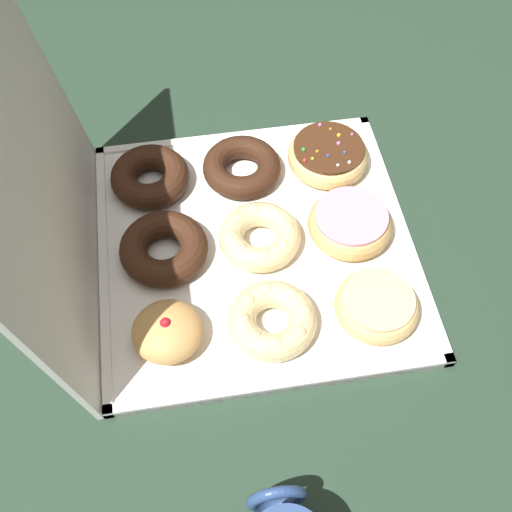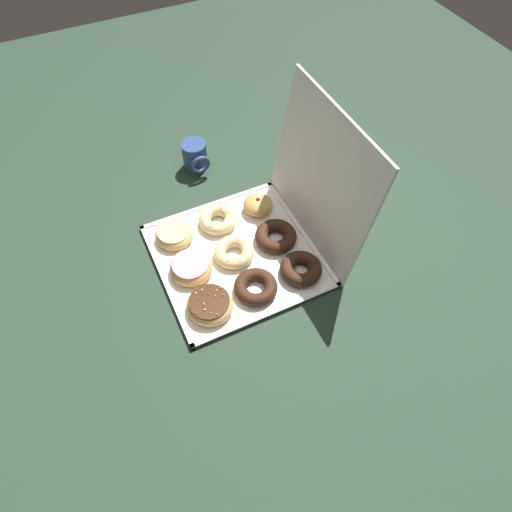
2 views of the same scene
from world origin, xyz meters
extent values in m
plane|color=#233828|center=(0.00, 0.00, 0.00)|extent=(3.00, 3.00, 0.00)
cube|color=white|center=(0.00, 0.00, 0.01)|extent=(0.43, 0.43, 0.01)
cube|color=white|center=(0.00, -0.21, 0.01)|extent=(0.43, 0.01, 0.01)
cube|color=white|center=(0.00, 0.21, 0.01)|extent=(0.43, 0.01, 0.01)
cube|color=white|center=(-0.21, 0.00, 0.01)|extent=(0.01, 0.43, 0.01)
cube|color=white|center=(0.21, 0.00, 0.01)|extent=(0.01, 0.43, 0.01)
cube|color=white|center=(0.00, 0.25, 0.20)|extent=(0.43, 0.07, 0.40)
torus|color=#E5B770|center=(-0.13, -0.13, 0.03)|extent=(0.11, 0.11, 0.03)
cylinder|color=#EACC8C|center=(-0.13, -0.13, 0.04)|extent=(0.09, 0.09, 0.01)
torus|color=tan|center=(0.00, -0.13, 0.03)|extent=(0.12, 0.12, 0.04)
cylinder|color=pink|center=(0.00, -0.13, 0.05)|extent=(0.10, 0.10, 0.01)
torus|color=#E5B770|center=(0.13, -0.13, 0.03)|extent=(0.12, 0.12, 0.04)
cylinder|color=#472816|center=(0.13, -0.13, 0.05)|extent=(0.10, 0.10, 0.01)
sphere|color=white|center=(0.09, -0.15, 0.05)|extent=(0.01, 0.01, 0.01)
sphere|color=pink|center=(0.13, -0.14, 0.05)|extent=(0.01, 0.01, 0.01)
sphere|color=orange|center=(0.12, -0.11, 0.05)|extent=(0.00, 0.00, 0.00)
sphere|color=yellow|center=(0.15, -0.15, 0.05)|extent=(0.01, 0.01, 0.01)
sphere|color=white|center=(0.09, -0.13, 0.05)|extent=(0.00, 0.00, 0.00)
sphere|color=orange|center=(0.16, -0.14, 0.05)|extent=(0.00, 0.00, 0.00)
sphere|color=green|center=(0.13, -0.09, 0.05)|extent=(0.01, 0.01, 0.01)
sphere|color=pink|center=(0.17, -0.13, 0.05)|extent=(0.01, 0.01, 0.01)
sphere|color=yellow|center=(0.11, -0.10, 0.05)|extent=(0.00, 0.00, 0.00)
sphere|color=red|center=(0.11, -0.09, 0.05)|extent=(0.01, 0.01, 0.01)
sphere|color=pink|center=(0.15, -0.17, 0.05)|extent=(0.00, 0.00, 0.00)
sphere|color=blue|center=(0.11, -0.15, 0.05)|extent=(0.00, 0.00, 0.00)
sphere|color=blue|center=(0.11, -0.12, 0.05)|extent=(0.00, 0.00, 0.00)
torus|color=#EACC8C|center=(-0.13, 0.00, 0.03)|extent=(0.11, 0.11, 0.04)
sphere|color=#EACC8C|center=(-0.09, 0.00, 0.04)|extent=(0.02, 0.02, 0.02)
sphere|color=#EACC8C|center=(-0.10, 0.02, 0.04)|extent=(0.02, 0.02, 0.02)
sphere|color=#EACC8C|center=(-0.13, 0.04, 0.04)|extent=(0.02, 0.02, 0.02)
sphere|color=#EACC8C|center=(-0.16, 0.02, 0.04)|extent=(0.02, 0.02, 0.02)
sphere|color=#EACC8C|center=(-0.17, 0.00, 0.04)|extent=(0.02, 0.02, 0.02)
sphere|color=#EACC8C|center=(-0.16, -0.03, 0.04)|extent=(0.02, 0.02, 0.02)
sphere|color=#EACC8C|center=(-0.13, -0.04, 0.04)|extent=(0.02, 0.02, 0.02)
sphere|color=#EACC8C|center=(-0.10, -0.03, 0.04)|extent=(0.02, 0.02, 0.02)
torus|color=#EACC8C|center=(0.00, -0.01, 0.03)|extent=(0.11, 0.11, 0.03)
sphere|color=#EACC8C|center=(0.04, -0.01, 0.04)|extent=(0.02, 0.02, 0.02)
sphere|color=#EACC8C|center=(0.03, 0.02, 0.04)|extent=(0.02, 0.02, 0.02)
sphere|color=#EACC8C|center=(0.00, 0.03, 0.04)|extent=(0.02, 0.02, 0.02)
sphere|color=#EACC8C|center=(-0.03, 0.02, 0.04)|extent=(0.02, 0.02, 0.02)
sphere|color=#EACC8C|center=(-0.04, -0.01, 0.04)|extent=(0.02, 0.02, 0.02)
sphere|color=#EACC8C|center=(-0.03, -0.03, 0.04)|extent=(0.02, 0.02, 0.02)
sphere|color=#EACC8C|center=(0.00, -0.04, 0.04)|extent=(0.02, 0.02, 0.02)
sphere|color=#EACC8C|center=(0.03, -0.03, 0.04)|extent=(0.02, 0.02, 0.02)
torus|color=#381E11|center=(0.13, 0.00, 0.03)|extent=(0.12, 0.12, 0.03)
ellipsoid|color=tan|center=(-0.13, 0.13, 0.03)|extent=(0.09, 0.09, 0.05)
sphere|color=#B21923|center=(-0.13, 0.13, 0.05)|extent=(0.01, 0.01, 0.01)
torus|color=#381E11|center=(0.00, 0.12, 0.03)|extent=(0.12, 0.12, 0.04)
torus|color=#381E11|center=(0.13, 0.13, 0.03)|extent=(0.11, 0.11, 0.04)
torus|color=navy|center=(-0.35, 0.03, 0.05)|extent=(0.01, 0.06, 0.06)
camera|label=1|loc=(-0.50, 0.08, 0.73)|focal=44.84mm
camera|label=2|loc=(0.71, -0.28, 1.03)|focal=32.00mm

